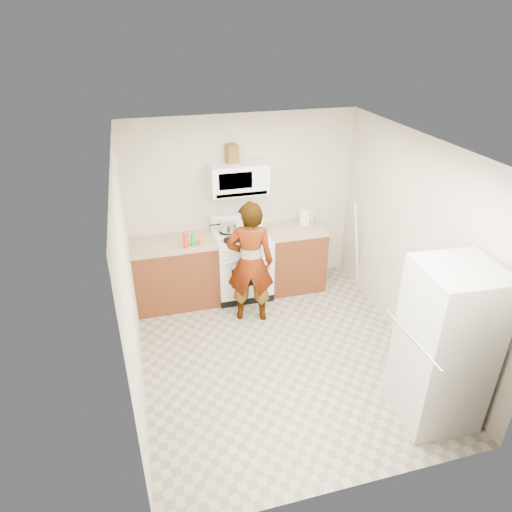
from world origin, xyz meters
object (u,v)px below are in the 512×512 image
object	(u,v)px
person	(250,263)
saucepan	(228,226)
microwave	(238,178)
kettle	(305,218)
gas_range	(242,263)
fridge	(444,346)

from	to	relation	value
person	saucepan	size ratio (longest dim) A/B	7.09
microwave	kettle	size ratio (longest dim) A/B	3.94
gas_range	person	bearing A→B (deg)	-93.73
fridge	saucepan	size ratio (longest dim) A/B	7.26
gas_range	saucepan	distance (m)	0.57
saucepan	person	bearing A→B (deg)	-81.37
gas_range	fridge	size ratio (longest dim) A/B	0.66
fridge	saucepan	xyz separation A→B (m)	(-1.46, 2.86, 0.17)
person	fridge	bearing A→B (deg)	137.04
gas_range	fridge	bearing A→B (deg)	-64.33
person	kettle	size ratio (longest dim) A/B	8.62
microwave	kettle	world-z (taller)	microwave
microwave	person	bearing A→B (deg)	-93.10
fridge	kettle	world-z (taller)	fridge
gas_range	kettle	distance (m)	1.11
gas_range	saucepan	xyz separation A→B (m)	(-0.16, 0.15, 0.53)
microwave	saucepan	xyz separation A→B (m)	(-0.16, 0.02, -0.68)
microwave	fridge	distance (m)	3.24
fridge	person	bearing A→B (deg)	126.46
fridge	gas_range	bearing A→B (deg)	119.39
microwave	fridge	world-z (taller)	microwave
microwave	kettle	distance (m)	1.17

